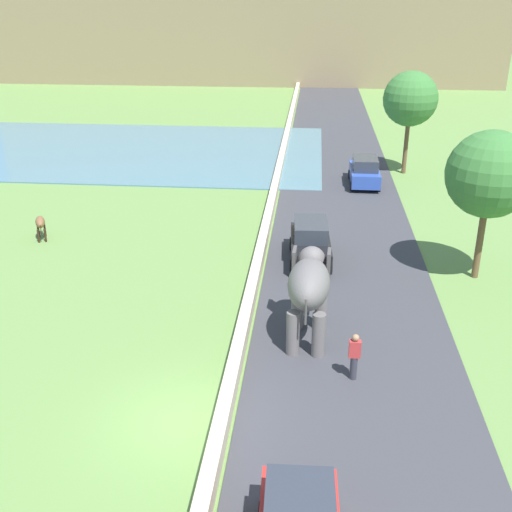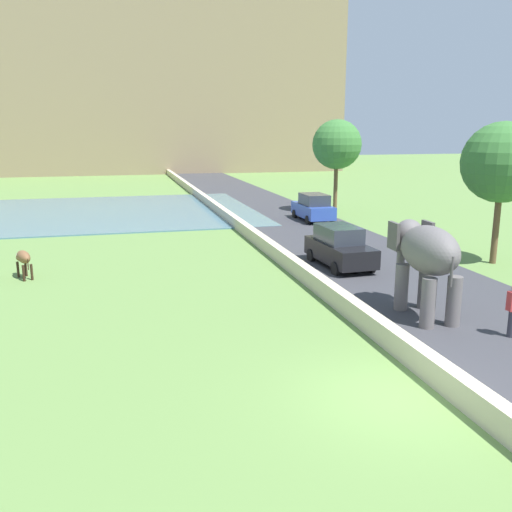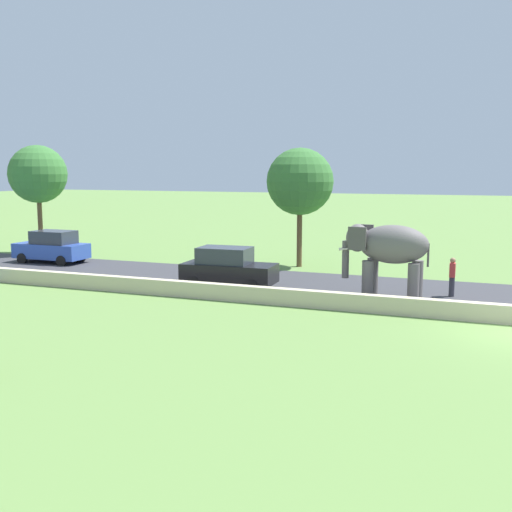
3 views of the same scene
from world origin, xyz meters
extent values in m
plane|color=#608442|center=(0.00, 0.00, 0.00)|extent=(220.00, 220.00, 0.00)
cube|color=#38383D|center=(5.00, 20.00, 0.03)|extent=(7.00, 120.00, 0.06)
cube|color=beige|center=(1.20, 18.00, 0.32)|extent=(0.40, 110.00, 0.64)
cube|color=slate|center=(-14.00, 30.95, 0.04)|extent=(36.00, 18.00, 0.08)
ellipsoid|color=#605B5B|center=(3.42, 4.63, 2.24)|extent=(1.53, 2.77, 1.50)
cylinder|color=#605B5B|center=(3.05, 5.53, 0.80)|extent=(0.44, 0.44, 1.60)
cylinder|color=#605B5B|center=(3.89, 5.49, 0.80)|extent=(0.44, 0.44, 1.60)
cylinder|color=#605B5B|center=(2.96, 3.78, 0.80)|extent=(0.44, 0.44, 1.60)
cylinder|color=#605B5B|center=(3.80, 3.74, 0.80)|extent=(0.44, 0.44, 1.60)
ellipsoid|color=#605B5B|center=(3.50, 6.05, 2.42)|extent=(1.04, 0.95, 1.10)
cube|color=#484444|center=(2.89, 5.94, 2.46)|extent=(0.15, 0.71, 0.90)
cube|color=#484444|center=(4.09, 5.88, 2.46)|extent=(0.15, 0.71, 0.90)
cylinder|color=#605B5B|center=(3.52, 6.52, 1.54)|extent=(0.28, 0.28, 1.50)
cone|color=silver|center=(3.30, 6.46, 1.99)|extent=(0.15, 0.56, 0.17)
cone|color=silver|center=(3.73, 6.44, 1.99)|extent=(0.15, 0.56, 0.17)
cylinder|color=#484444|center=(3.36, 3.31, 1.89)|extent=(0.08, 0.08, 0.90)
cylinder|color=#33333D|center=(4.90, 2.50, 0.42)|extent=(0.22, 0.22, 0.85)
cube|color=#B73333|center=(4.90, 2.50, 1.13)|extent=(0.36, 0.22, 0.56)
sphere|color=#997051|center=(4.90, 2.50, 1.52)|extent=(0.22, 0.22, 0.22)
cube|color=#2D4CA8|center=(6.58, 23.56, 0.70)|extent=(1.72, 4.01, 0.80)
cube|color=#2D333D|center=(6.58, 23.36, 1.45)|extent=(1.45, 2.21, 0.70)
cylinder|color=black|center=(5.76, 24.86, 0.30)|extent=(0.18, 0.60, 0.60)
cylinder|color=black|center=(7.38, 24.87, 0.30)|extent=(0.18, 0.60, 0.60)
cylinder|color=black|center=(5.77, 22.26, 0.30)|extent=(0.18, 0.60, 0.60)
cylinder|color=black|center=(7.39, 22.27, 0.30)|extent=(0.18, 0.60, 0.60)
cube|color=black|center=(3.42, 11.56, 0.70)|extent=(1.89, 4.08, 0.80)
cube|color=#2D333D|center=(3.42, 11.76, 1.45)|extent=(1.55, 2.27, 0.70)
cylinder|color=black|center=(4.29, 10.30, 0.30)|extent=(0.21, 0.61, 0.60)
cylinder|color=black|center=(2.68, 10.22, 0.30)|extent=(0.21, 0.61, 0.60)
cylinder|color=black|center=(4.17, 12.90, 0.30)|extent=(0.21, 0.61, 0.60)
cylinder|color=black|center=(2.56, 12.82, 0.30)|extent=(0.21, 0.61, 0.60)
ellipsoid|color=brown|center=(-9.57, 12.97, 0.90)|extent=(0.85, 1.18, 0.50)
cylinder|color=#302014|center=(-9.86, 13.26, 0.33)|extent=(0.10, 0.10, 0.65)
cylinder|color=#302014|center=(-9.58, 13.38, 0.33)|extent=(0.10, 0.10, 0.65)
cylinder|color=#302014|center=(-9.55, 12.56, 0.33)|extent=(0.10, 0.10, 0.65)
cylinder|color=#302014|center=(-9.27, 12.68, 0.33)|extent=(0.10, 0.10, 0.65)
ellipsoid|color=brown|center=(-9.82, 13.55, 0.75)|extent=(0.38, 0.46, 0.26)
cone|color=beige|center=(-9.91, 13.51, 0.92)|extent=(0.04, 0.04, 0.12)
cone|color=beige|center=(-9.74, 13.59, 0.92)|extent=(0.04, 0.04, 0.12)
cylinder|color=#302014|center=(-9.35, 12.48, 0.70)|extent=(0.04, 0.04, 0.45)
cylinder|color=brown|center=(9.37, 26.62, 1.81)|extent=(0.28, 0.28, 3.62)
sphere|color=#387033|center=(9.37, 26.62, 4.83)|extent=(3.45, 3.45, 3.45)
cylinder|color=brown|center=(10.40, 10.58, 1.63)|extent=(0.28, 0.28, 3.26)
sphere|color=#387033|center=(10.40, 10.58, 4.48)|extent=(3.49, 3.49, 3.49)
camera|label=1|loc=(3.42, -13.90, 11.22)|focal=43.47mm
camera|label=2|loc=(-5.92, -10.20, 5.89)|focal=38.89mm
camera|label=3|loc=(-20.48, 1.06, 5.10)|focal=43.22mm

